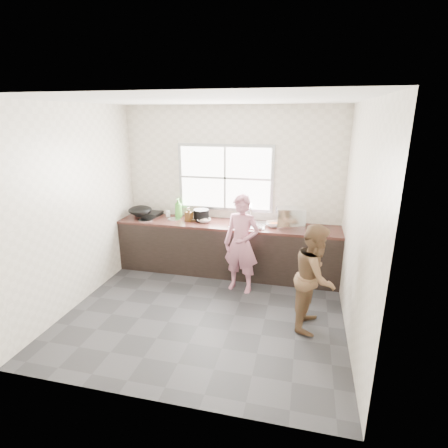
% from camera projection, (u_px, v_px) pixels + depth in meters
% --- Properties ---
extents(floor, '(3.60, 3.20, 0.01)m').
position_uv_depth(floor, '(206.00, 312.00, 4.72)').
color(floor, '#2C2C2F').
rests_on(floor, ground).
extents(ceiling, '(3.60, 3.20, 0.01)m').
position_uv_depth(ceiling, '(202.00, 99.00, 3.91)').
color(ceiling, silver).
rests_on(ceiling, wall_back).
extents(wall_back, '(3.60, 0.01, 2.70)m').
position_uv_depth(wall_back, '(231.00, 190.00, 5.81)').
color(wall_back, beige).
rests_on(wall_back, ground).
extents(wall_left, '(0.01, 3.20, 2.70)m').
position_uv_depth(wall_left, '(76.00, 207.00, 4.71)').
color(wall_left, silver).
rests_on(wall_left, ground).
extents(wall_right, '(0.01, 3.20, 2.70)m').
position_uv_depth(wall_right, '(358.00, 226.00, 3.92)').
color(wall_right, beige).
rests_on(wall_right, ground).
extents(wall_front, '(3.60, 0.01, 2.70)m').
position_uv_depth(wall_front, '(148.00, 268.00, 2.83)').
color(wall_front, silver).
rests_on(wall_front, ground).
extents(cabinet, '(3.60, 0.62, 0.82)m').
position_uv_depth(cabinet, '(227.00, 249.00, 5.79)').
color(cabinet, black).
rests_on(cabinet, floor).
extents(countertop, '(3.60, 0.64, 0.04)m').
position_uv_depth(countertop, '(227.00, 225.00, 5.67)').
color(countertop, '#371B16').
rests_on(countertop, cabinet).
extents(sink, '(0.55, 0.45, 0.02)m').
position_uv_depth(sink, '(248.00, 225.00, 5.58)').
color(sink, silver).
rests_on(sink, countertop).
extents(faucet, '(0.02, 0.02, 0.30)m').
position_uv_depth(faucet, '(251.00, 213.00, 5.73)').
color(faucet, silver).
rests_on(faucet, countertop).
extents(window_frame, '(1.60, 0.05, 1.10)m').
position_uv_depth(window_frame, '(225.00, 178.00, 5.76)').
color(window_frame, '#9EA0A5').
rests_on(window_frame, wall_back).
extents(window_glazing, '(1.50, 0.01, 1.00)m').
position_uv_depth(window_glazing, '(225.00, 178.00, 5.73)').
color(window_glazing, white).
rests_on(window_glazing, window_frame).
extents(woman, '(0.56, 0.42, 1.37)m').
position_uv_depth(woman, '(241.00, 247.00, 5.12)').
color(woman, '#C2748A').
rests_on(woman, floor).
extents(person_side, '(0.59, 0.71, 1.33)m').
position_uv_depth(person_side, '(315.00, 277.00, 4.22)').
color(person_side, brown).
rests_on(person_side, floor).
extents(cutting_board, '(0.41, 0.41, 0.04)m').
position_uv_depth(cutting_board, '(195.00, 218.00, 5.90)').
color(cutting_board, black).
rests_on(cutting_board, countertop).
extents(cleaver, '(0.21, 0.11, 0.01)m').
position_uv_depth(cleaver, '(201.00, 218.00, 5.79)').
color(cleaver, '#B9BAC1').
rests_on(cleaver, cutting_board).
extents(bowl_mince, '(0.27, 0.27, 0.06)m').
position_uv_depth(bowl_mince, '(204.00, 221.00, 5.72)').
color(bowl_mince, silver).
rests_on(bowl_mince, countertop).
extents(bowl_crabs, '(0.24, 0.24, 0.06)m').
position_uv_depth(bowl_crabs, '(274.00, 225.00, 5.50)').
color(bowl_crabs, silver).
rests_on(bowl_crabs, countertop).
extents(bowl_held, '(0.18, 0.18, 0.05)m').
position_uv_depth(bowl_held, '(258.00, 227.00, 5.38)').
color(bowl_held, white).
rests_on(bowl_held, countertop).
extents(black_pot, '(0.29, 0.29, 0.19)m').
position_uv_depth(black_pot, '(201.00, 215.00, 5.80)').
color(black_pot, black).
rests_on(black_pot, countertop).
extents(plate_food, '(0.20, 0.20, 0.02)m').
position_uv_depth(plate_food, '(195.00, 217.00, 6.01)').
color(plate_food, white).
rests_on(plate_food, countertop).
extents(bottle_green, '(0.15, 0.15, 0.33)m').
position_uv_depth(bottle_green, '(178.00, 208.00, 5.96)').
color(bottle_green, green).
rests_on(bottle_green, countertop).
extents(bottle_brown_tall, '(0.12, 0.12, 0.21)m').
position_uv_depth(bottle_brown_tall, '(189.00, 215.00, 5.76)').
color(bottle_brown_tall, '#4D3113').
rests_on(bottle_brown_tall, countertop).
extents(bottle_brown_short, '(0.14, 0.14, 0.17)m').
position_uv_depth(bottle_brown_short, '(201.00, 215.00, 5.81)').
color(bottle_brown_short, '#4D2D13').
rests_on(bottle_brown_short, countertop).
extents(glass_jar, '(0.09, 0.09, 0.10)m').
position_uv_depth(glass_jar, '(168.00, 214.00, 6.03)').
color(glass_jar, white).
rests_on(glass_jar, countertop).
extents(burner, '(0.42, 0.42, 0.06)m').
position_uv_depth(burner, '(150.00, 213.00, 6.15)').
color(burner, black).
rests_on(burner, countertop).
extents(wok, '(0.42, 0.42, 0.15)m').
position_uv_depth(wok, '(140.00, 210.00, 5.93)').
color(wok, black).
rests_on(wok, burner).
extents(dish_rack, '(0.47, 0.37, 0.32)m').
position_uv_depth(dish_rack, '(290.00, 218.00, 5.40)').
color(dish_rack, silver).
rests_on(dish_rack, countertop).
extents(pot_lid_left, '(0.28, 0.28, 0.01)m').
position_uv_depth(pot_lid_left, '(146.00, 220.00, 5.84)').
color(pot_lid_left, '#AFB0B6').
rests_on(pot_lid_left, countertop).
extents(pot_lid_right, '(0.29, 0.29, 0.01)m').
position_uv_depth(pot_lid_right, '(174.00, 219.00, 5.88)').
color(pot_lid_right, silver).
rests_on(pot_lid_right, countertop).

